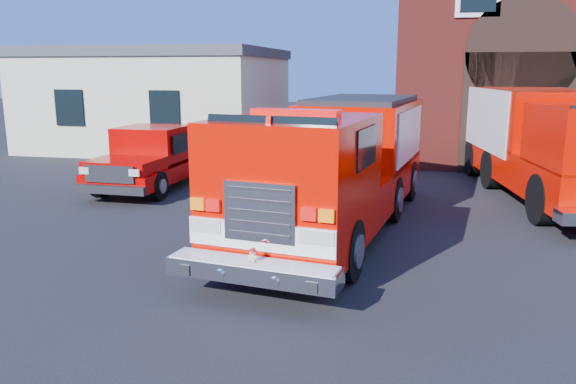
% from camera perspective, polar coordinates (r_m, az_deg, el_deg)
% --- Properties ---
extents(ground, '(100.00, 100.00, 0.00)m').
position_cam_1_polar(ground, '(11.50, 1.30, -5.09)').
color(ground, black).
rests_on(ground, ground).
extents(parking_stripe_far, '(0.12, 3.00, 0.01)m').
position_cam_1_polar(parking_stripe_far, '(18.62, 25.85, 0.43)').
color(parking_stripe_far, yellow).
rests_on(parking_stripe_far, ground).
extents(side_building, '(10.20, 8.20, 4.35)m').
position_cam_1_polar(side_building, '(26.26, -12.76, 9.31)').
color(side_building, beige).
rests_on(side_building, ground).
extents(fire_engine, '(3.78, 9.34, 2.80)m').
position_cam_1_polar(fire_engine, '(12.27, 5.12, 2.92)').
color(fire_engine, black).
rests_on(fire_engine, ground).
extents(pickup_truck, '(2.10, 5.59, 1.82)m').
position_cam_1_polar(pickup_truck, '(17.32, -13.11, 3.42)').
color(pickup_truck, black).
rests_on(pickup_truck, ground).
extents(secondary_truck, '(4.02, 9.22, 2.89)m').
position_cam_1_polar(secondary_truck, '(16.91, 24.91, 4.85)').
color(secondary_truck, black).
rests_on(secondary_truck, ground).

